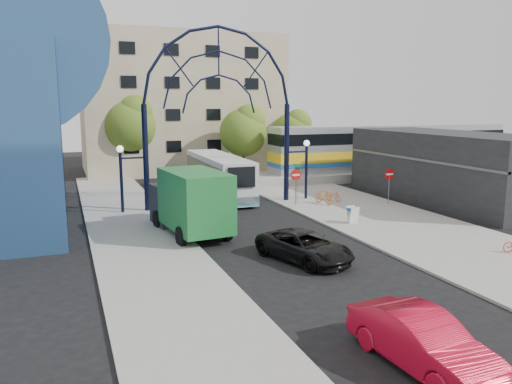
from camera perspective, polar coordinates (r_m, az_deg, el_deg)
name	(u,v)px	position (r m, az deg, el deg)	size (l,w,h in m)	color
ground	(315,267)	(22.14, 6.79, -8.47)	(120.00, 120.00, 0.00)	black
sidewalk_east	(408,228)	(29.60, 16.94, -3.98)	(8.00, 56.00, 0.12)	gray
plaza_west	(143,245)	(25.70, -12.74, -5.89)	(5.00, 50.00, 0.12)	gray
gateway_arch	(219,80)	(34.03, -4.26, 12.62)	(13.64, 0.44, 12.10)	black
stop_sign	(296,178)	(34.25, 4.58, 1.58)	(0.80, 0.07, 2.50)	slate
do_not_enter_sign	(389,178)	(35.72, 14.99, 1.59)	(0.76, 0.07, 2.48)	slate
street_name_sign	(297,175)	(34.93, 4.75, 1.97)	(0.70, 0.70, 2.80)	slate
sandwich_board	(353,213)	(29.66, 11.00, -2.34)	(0.55, 0.61, 0.99)	white
commercial_block_east	(447,167)	(38.80, 21.01, 2.69)	(6.00, 16.00, 5.00)	black
apartment_block	(180,104)	(54.79, -8.71, 9.90)	(20.00, 12.10, 14.00)	tan
train_platform	(391,172)	(50.80, 15.19, 2.20)	(32.00, 5.00, 0.80)	gray
train_car	(392,147)	(50.54, 15.32, 5.01)	(25.10, 3.05, 4.20)	#B7B7BC
tree_north_a	(245,130)	(47.31, -1.30, 7.11)	(4.48, 4.48, 7.00)	#382314
tree_north_b	(131,123)	(48.84, -14.15, 7.68)	(5.12, 5.12, 8.00)	#382314
tree_north_c	(293,131)	(51.48, 4.28, 6.95)	(4.16, 4.16, 6.50)	#382314
city_bus	(219,175)	(38.32, -4.29, 1.95)	(2.93, 11.48, 3.13)	silver
green_truck	(189,202)	(27.23, -7.65, -1.12)	(3.28, 7.27, 3.56)	black
black_suv	(304,246)	(22.68, 5.56, -6.21)	(2.24, 4.85, 1.35)	black
red_sedan	(422,341)	(14.57, 18.45, -15.84)	(1.62, 4.64, 1.53)	#B60B24
bike_near_a	(333,195)	(36.33, 8.82, -0.35)	(0.55, 1.58, 0.83)	orange
bike_near_b	(324,196)	(35.03, 7.74, -0.51)	(0.50, 1.78, 1.07)	orange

